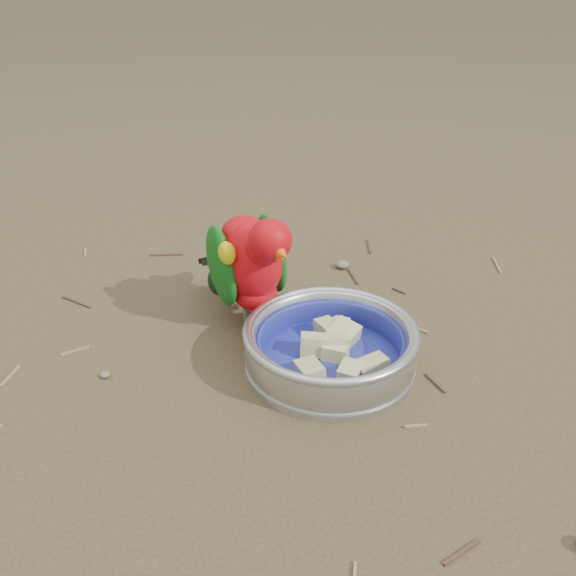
{
  "coord_description": "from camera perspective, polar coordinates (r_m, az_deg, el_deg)",
  "views": [
    {
      "loc": [
        -0.07,
        -0.66,
        0.5
      ],
      "look_at": [
        0.01,
        0.09,
        0.08
      ],
      "focal_mm": 40.0,
      "sensor_mm": 36.0,
      "label": 1
    }
  ],
  "objects": [
    {
      "name": "ground",
      "position": [
        0.83,
        -0.18,
        -7.96
      ],
      "size": [
        60.0,
        60.0,
        0.0
      ],
      "primitive_type": "plane",
      "color": "#4C3D28"
    },
    {
      "name": "food_bowl",
      "position": [
        0.85,
        3.74,
        -6.62
      ],
      "size": [
        0.22,
        0.22,
        0.02
      ],
      "primitive_type": "cylinder",
      "color": "#B2B2BA",
      "rests_on": "ground"
    },
    {
      "name": "bowl_wall",
      "position": [
        0.83,
        3.8,
        -4.94
      ],
      "size": [
        0.22,
        0.22,
        0.04
      ],
      "primitive_type": null,
      "color": "#B2B2BA",
      "rests_on": "food_bowl"
    },
    {
      "name": "lory_parrot",
      "position": [
        0.89,
        -3.24,
        1.53
      ],
      "size": [
        0.19,
        0.24,
        0.18
      ],
      "primitive_type": null,
      "rotation": [
        0.0,
        0.0,
        -2.72
      ],
      "color": "#B8080F",
      "rests_on": "ground"
    },
    {
      "name": "fruit_wedges",
      "position": [
        0.84,
        3.79,
        -5.34
      ],
      "size": [
        0.13,
        0.13,
        0.03
      ],
      "primitive_type": null,
      "color": "#C7C280",
      "rests_on": "food_bowl"
    },
    {
      "name": "ground_debris",
      "position": [
        0.88,
        -1.75,
        -5.64
      ],
      "size": [
        0.9,
        0.8,
        0.01
      ],
      "primitive_type": null,
      "color": "olive",
      "rests_on": "ground"
    }
  ]
}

